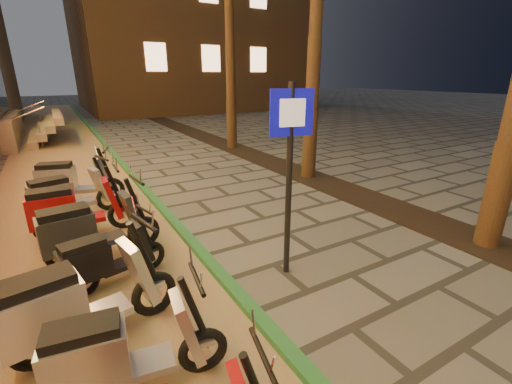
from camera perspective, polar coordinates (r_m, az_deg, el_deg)
parking_strip at (r=10.99m, az=-28.96°, el=1.50°), size 3.40×60.00×0.01m
green_curb at (r=11.12m, az=-20.31°, el=3.13°), size 0.18×60.00×0.10m
planting_strip at (r=8.89m, az=16.72°, el=-0.56°), size 1.20×40.00×0.02m
pedestrian_sign at (r=4.70m, az=5.69°, el=5.88°), size 0.60×0.16×2.77m
scooter_6 at (r=3.59m, az=-22.03°, el=-23.66°), size 1.62×0.66×1.14m
scooter_7 at (r=4.23m, az=-28.20°, el=-16.24°), size 1.86×0.83×1.31m
scooter_8 at (r=5.23m, az=-24.20°, el=-10.18°), size 1.47×0.70×1.03m
scooter_9 at (r=5.96m, az=-26.30°, el=-5.77°), size 1.83×0.70×1.28m
scooter_10 at (r=7.00m, az=-28.50°, el=-2.59°), size 1.81×0.64×1.28m
scooter_11 at (r=7.91m, az=-29.10°, el=-0.57°), size 1.74×0.88×1.23m
scooter_12 at (r=8.92m, az=-28.53°, el=1.68°), size 1.81×0.94×1.29m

